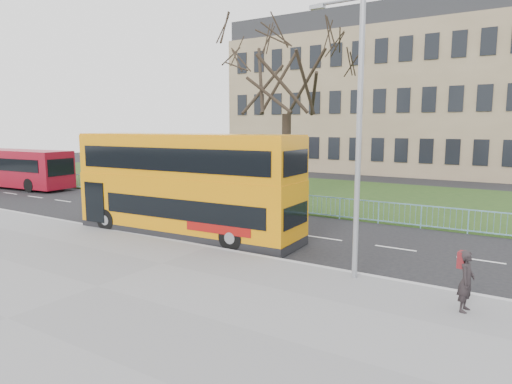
# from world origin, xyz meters

# --- Properties ---
(ground) EXTENTS (120.00, 120.00, 0.00)m
(ground) POSITION_xyz_m (0.00, 0.00, 0.00)
(ground) COLOR black
(ground) RESTS_ON ground
(pavement) EXTENTS (80.00, 10.50, 0.12)m
(pavement) POSITION_xyz_m (0.00, -6.75, 0.06)
(pavement) COLOR slate
(pavement) RESTS_ON ground
(kerb) EXTENTS (80.00, 0.20, 0.14)m
(kerb) POSITION_xyz_m (0.00, -1.55, 0.07)
(kerb) COLOR #9C9C9E
(kerb) RESTS_ON ground
(grass_verge) EXTENTS (80.00, 15.40, 0.08)m
(grass_verge) POSITION_xyz_m (0.00, 14.30, 0.04)
(grass_verge) COLOR #183312
(grass_verge) RESTS_ON ground
(guard_railing) EXTENTS (40.00, 0.12, 1.10)m
(guard_railing) POSITION_xyz_m (0.00, 6.60, 0.55)
(guard_railing) COLOR #79B7D7
(guard_railing) RESTS_ON ground
(bare_tree) EXTENTS (8.95, 8.95, 12.78)m
(bare_tree) POSITION_xyz_m (-3.00, 10.00, 6.47)
(bare_tree) COLOR black
(bare_tree) RESTS_ON grass_verge
(civic_building) EXTENTS (30.00, 15.00, 14.00)m
(civic_building) POSITION_xyz_m (-5.00, 35.00, 7.00)
(civic_building) COLOR #826D52
(civic_building) RESTS_ON ground
(yellow_bus) EXTENTS (10.42, 2.98, 4.32)m
(yellow_bus) POSITION_xyz_m (-2.24, -0.27, 2.32)
(yellow_bus) COLOR orange
(yellow_bus) RESTS_ON ground
(red_bus) EXTENTS (11.16, 3.33, 2.90)m
(red_bus) POSITION_xyz_m (-23.95, 4.43, 1.54)
(red_bus) COLOR maroon
(red_bus) RESTS_ON ground
(pedestrian) EXTENTS (0.42, 0.59, 1.55)m
(pedestrian) POSITION_xyz_m (9.24, -2.96, 0.89)
(pedestrian) COLOR black
(pedestrian) RESTS_ON pavement
(street_lamp) EXTENTS (1.74, 0.22, 8.22)m
(street_lamp) POSITION_xyz_m (5.90, -2.00, 4.62)
(street_lamp) COLOR gray
(street_lamp) RESTS_ON pavement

